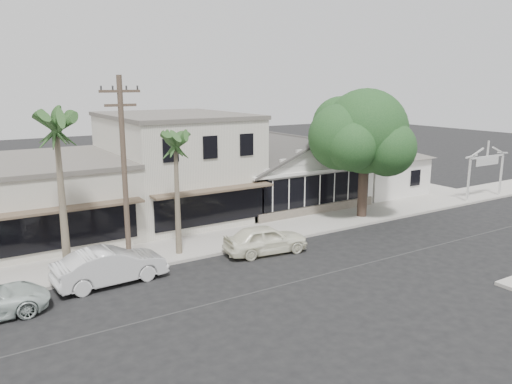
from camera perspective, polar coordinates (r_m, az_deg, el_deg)
ground at (r=24.49m, az=10.61°, el=-8.55°), size 140.00×140.00×0.00m
sidewalk_north at (r=26.10m, az=-13.19°, el=-7.17°), size 90.00×3.50×0.15m
corner_shop at (r=36.26m, az=3.25°, el=2.74°), size 10.40×8.60×5.10m
side_cottage at (r=41.00m, az=13.43°, el=1.95°), size 6.00×6.00×3.00m
arch_sign at (r=40.96m, az=24.91°, el=3.49°), size 4.12×0.12×3.95m
row_building_near at (r=33.18m, az=-9.14°, el=2.82°), size 8.00×10.00×6.50m
row_building_midnear at (r=31.09m, az=-24.49°, el=-0.94°), size 10.00×10.00×4.20m
utility_pole at (r=23.20m, az=-14.82°, el=2.36°), size 1.80×0.24×9.00m
car_0 at (r=25.90m, az=1.11°, el=-5.42°), size 4.58×2.32×1.49m
car_1 at (r=23.02m, az=-16.31°, el=-8.10°), size 4.94×1.96×1.60m
shade_tree at (r=32.59m, az=12.00°, el=6.53°), size 7.53×6.81×8.36m
palm_east at (r=24.72m, az=-9.20°, el=5.49°), size 2.88×2.88×6.75m
palm_mid at (r=22.85m, az=-21.91°, el=6.93°), size 2.69×2.69×8.01m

